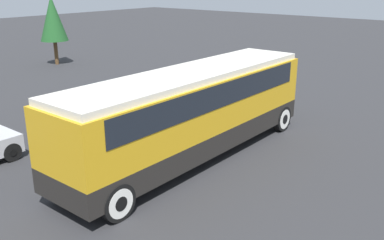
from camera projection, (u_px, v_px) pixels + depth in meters
ground_plane at (192, 158)px, 15.72m from camera, size 120.00×120.00×0.00m
tour_bus at (194, 106)px, 15.17m from camera, size 11.22×2.59×3.25m
parked_car_mid at (115, 97)px, 20.99m from camera, size 4.23×1.96×1.41m
tree_left at (53, 19)px, 31.58m from camera, size 2.01×2.01×5.08m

